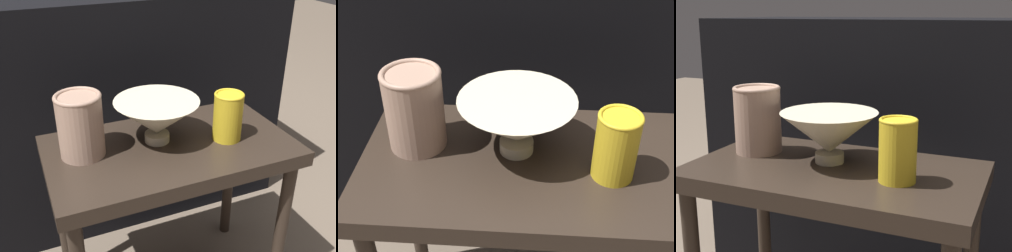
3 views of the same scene
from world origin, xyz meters
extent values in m
cube|color=#2D231C|center=(0.00, 0.00, 0.50)|extent=(0.65, 0.37, 0.04)
cylinder|color=#2D231C|center=(-0.29, 0.15, 0.24)|extent=(0.04, 0.04, 0.48)
cube|color=black|center=(0.00, 0.55, 0.42)|extent=(1.20, 0.50, 0.84)
cylinder|color=beige|center=(-0.03, 0.03, 0.53)|extent=(0.07, 0.07, 0.02)
cone|color=beige|center=(-0.03, 0.03, 0.59)|extent=(0.22, 0.22, 0.09)
cylinder|color=tan|center=(-0.22, 0.04, 0.60)|extent=(0.11, 0.11, 0.16)
torus|color=tan|center=(-0.22, 0.04, 0.68)|extent=(0.11, 0.11, 0.01)
cylinder|color=gold|center=(0.15, -0.03, 0.59)|extent=(0.08, 0.08, 0.13)
torus|color=gold|center=(0.15, -0.03, 0.65)|extent=(0.08, 0.08, 0.01)
camera|label=1|loc=(-0.35, -0.83, 1.05)|focal=42.00mm
camera|label=2|loc=(0.01, -0.69, 1.10)|focal=50.00mm
camera|label=3|loc=(0.41, -0.90, 0.86)|focal=50.00mm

